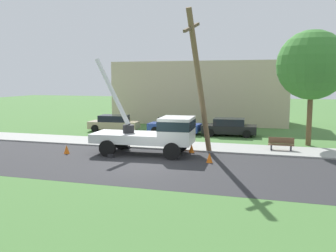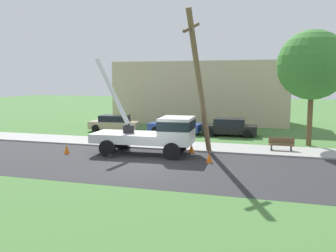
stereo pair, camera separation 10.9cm
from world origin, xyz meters
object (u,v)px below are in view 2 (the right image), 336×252
utility_truck (156,132)px  traffic_cone_behind (67,149)px  park_bench (281,144)px  roadside_tree_near (312,65)px  parked_sedan_blue (175,125)px  parked_sedan_black (229,127)px  parked_sedan_tan (115,123)px  traffic_cone_curbside (192,148)px  leaning_utility_pole (199,83)px  traffic_cone_ahead (209,158)px

utility_truck → traffic_cone_behind: size_ratio=12.31×
park_bench → roadside_tree_near: roadside_tree_near is taller
parked_sedan_blue → parked_sedan_black: 4.61m
traffic_cone_behind → park_bench: 13.62m
parked_sedan_tan → parked_sedan_black: same height
traffic_cone_curbside → utility_truck: bearing=-148.0°
parked_sedan_tan → park_bench: bearing=-21.3°
traffic_cone_curbside → roadside_tree_near: 10.23m
leaning_utility_pole → parked_sedan_tan: leaning_utility_pole is taller
park_bench → utility_truck: bearing=-156.6°
traffic_cone_curbside → parked_sedan_blue: (-3.21, 7.60, 0.43)m
traffic_cone_ahead → park_bench: 5.88m
traffic_cone_behind → parked_sedan_tan: (-1.39, 10.06, 0.43)m
traffic_cone_ahead → traffic_cone_behind: 8.99m
parked_sedan_black → traffic_cone_ahead: bearing=-89.0°
traffic_cone_ahead → park_bench: size_ratio=0.35×
parked_sedan_black → traffic_cone_curbside: bearing=-100.3°
utility_truck → park_bench: 8.10m
traffic_cone_ahead → roadside_tree_near: size_ratio=0.07×
traffic_cone_curbside → parked_sedan_tan: 11.59m
leaning_utility_pole → traffic_cone_curbside: leaning_utility_pole is taller
leaning_utility_pole → parked_sedan_black: (0.74, 8.64, -3.68)m
utility_truck → parked_sedan_blue: 8.93m
leaning_utility_pole → parked_sedan_blue: bearing=114.3°
utility_truck → parked_sedan_tan: utility_truck is taller
traffic_cone_behind → parked_sedan_blue: 10.97m
leaning_utility_pole → roadside_tree_near: 8.88m
utility_truck → traffic_cone_curbside: utility_truck is taller
traffic_cone_curbside → parked_sedan_tan: parked_sedan_tan is taller
traffic_cone_curbside → parked_sedan_black: size_ratio=0.12×
traffic_cone_ahead → park_bench: park_bench is taller
utility_truck → parked_sedan_black: size_ratio=1.54×
leaning_utility_pole → roadside_tree_near: size_ratio=1.08×
traffic_cone_ahead → parked_sedan_tan: parked_sedan_tan is taller
traffic_cone_ahead → roadside_tree_near: bearing=51.8°
parked_sedan_black → roadside_tree_near: 8.15m
park_bench → traffic_cone_ahead: bearing=-131.1°
traffic_cone_ahead → parked_sedan_tan: size_ratio=0.12×
traffic_cone_behind → parked_sedan_blue: bearing=67.5°
traffic_cone_behind → parked_sedan_tan: parked_sedan_tan is taller
parked_sedan_blue → roadside_tree_near: 11.90m
leaning_utility_pole → traffic_cone_ahead: bearing=-58.3°
leaning_utility_pole → roadside_tree_near: bearing=41.1°
leaning_utility_pole → traffic_cone_ahead: size_ratio=15.34×
roadside_tree_near → traffic_cone_behind: bearing=-153.4°
traffic_cone_behind → utility_truck: bearing=13.5°
traffic_cone_behind → parked_sedan_black: bearing=49.2°
parked_sedan_blue → parked_sedan_black: same height
traffic_cone_ahead → parked_sedan_blue: (-4.78, 10.04, 0.43)m
parked_sedan_black → park_bench: size_ratio=2.80×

